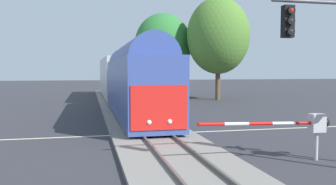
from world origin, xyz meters
name	(u,v)px	position (x,y,z in m)	size (l,w,h in m)	color
ground_plane	(151,134)	(0.00, 0.00, 0.00)	(220.00, 220.00, 0.00)	#333338
road_centre_stripe	(151,134)	(0.00, 0.00, 0.00)	(44.00, 0.20, 0.01)	beige
railway_track	(151,132)	(0.00, 0.00, 0.10)	(4.40, 80.00, 0.32)	gray
commuter_train	(123,77)	(0.00, 15.27, 2.79)	(3.04, 38.27, 5.16)	#384C93
crossing_gate_near	(304,125)	(4.71, -6.98, 1.40)	(5.33, 0.40, 1.80)	#B7B7BC
elm_centre_background	(163,45)	(5.96, 24.75, 6.64)	(7.15, 7.15, 10.61)	#4C3828
oak_far_right	(218,36)	(11.63, 20.39, 7.51)	(7.34, 7.34, 12.00)	brown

